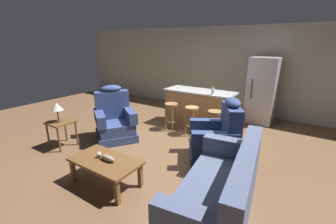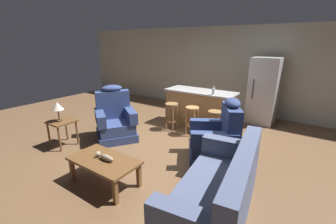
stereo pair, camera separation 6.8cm
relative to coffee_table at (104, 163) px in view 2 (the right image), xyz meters
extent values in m
plane|color=brown|center=(0.05, 1.79, -0.36)|extent=(12.00, 12.00, 0.00)
cube|color=#B2B2A3|center=(0.05, 4.91, 0.94)|extent=(12.00, 0.05, 2.60)
cube|color=brown|center=(0.00, 0.00, 0.04)|extent=(1.10, 0.60, 0.04)
cube|color=brown|center=(-0.49, -0.24, -0.17)|extent=(0.06, 0.06, 0.38)
cube|color=brown|center=(0.49, -0.24, -0.17)|extent=(0.06, 0.06, 0.38)
cube|color=brown|center=(-0.49, 0.24, -0.17)|extent=(0.06, 0.06, 0.38)
cube|color=brown|center=(0.49, 0.24, -0.17)|extent=(0.06, 0.06, 0.38)
cube|color=#4C3823|center=(0.06, 0.01, 0.06)|extent=(0.22, 0.07, 0.01)
ellipsoid|color=gray|center=(0.06, 0.01, 0.10)|extent=(0.28, 0.09, 0.09)
cone|color=gray|center=(-0.11, 0.01, 0.10)|extent=(0.06, 0.10, 0.10)
cube|color=#4C5675|center=(1.66, 0.34, -0.26)|extent=(1.09, 2.00, 0.20)
cube|color=#4C5675|center=(1.66, 0.34, -0.05)|extent=(1.09, 2.00, 0.22)
cube|color=#4C5675|center=(1.97, 0.38, 0.32)|extent=(0.46, 1.91, 0.52)
cube|color=#4C5675|center=(1.77, -0.50, 0.20)|extent=(0.86, 0.31, 0.28)
cube|color=#4C5675|center=(1.54, 1.18, 0.20)|extent=(0.86, 0.31, 0.28)
cube|color=navy|center=(-1.14, 1.31, -0.27)|extent=(1.17, 1.17, 0.18)
cube|color=navy|center=(-1.14, 1.31, -0.06)|extent=(1.09, 1.07, 0.24)
cube|color=navy|center=(-1.39, 1.48, 0.38)|extent=(0.63, 0.76, 0.64)
ellipsoid|color=navy|center=(-1.39, 1.48, 0.76)|extent=(0.48, 0.53, 0.16)
cube|color=navy|center=(-0.94, 1.57, 0.19)|extent=(0.76, 0.60, 0.26)
cube|color=navy|center=(-1.31, 1.02, 0.19)|extent=(0.76, 0.60, 0.26)
cube|color=navy|center=(1.07, 1.65, -0.27)|extent=(1.15, 1.15, 0.18)
cube|color=navy|center=(1.07, 1.65, -0.06)|extent=(1.07, 1.05, 0.24)
cube|color=navy|center=(1.33, 1.80, 0.38)|extent=(0.59, 0.77, 0.64)
ellipsoid|color=navy|center=(1.33, 1.80, 0.76)|extent=(0.46, 0.53, 0.16)
cube|color=navy|center=(1.21, 1.35, 0.19)|extent=(0.78, 0.55, 0.26)
cube|color=navy|center=(0.89, 1.92, 0.19)|extent=(0.78, 0.55, 0.26)
cube|color=brown|center=(-1.81, 0.42, 0.18)|extent=(0.48, 0.48, 0.04)
cylinder|color=brown|center=(-2.01, 0.22, -0.10)|extent=(0.04, 0.04, 0.52)
cylinder|color=brown|center=(-1.61, 0.22, -0.10)|extent=(0.04, 0.04, 0.52)
cylinder|color=brown|center=(-2.01, 0.62, -0.10)|extent=(0.04, 0.04, 0.52)
cylinder|color=brown|center=(-1.61, 0.62, -0.10)|extent=(0.04, 0.04, 0.52)
cylinder|color=#4C3823|center=(-1.80, 0.38, 0.21)|extent=(0.14, 0.14, 0.03)
cylinder|color=#4C3823|center=(-1.80, 0.38, 0.34)|extent=(0.02, 0.02, 0.22)
cone|color=#BCB29E|center=(-1.80, 0.38, 0.53)|extent=(0.24, 0.24, 0.16)
cube|color=#9E7042|center=(0.05, 3.14, 0.09)|extent=(1.71, 0.63, 0.91)
cube|color=#B2B2B2|center=(0.05, 3.14, 0.57)|extent=(1.80, 0.70, 0.04)
cylinder|color=olive|center=(-0.42, 2.51, 0.30)|extent=(0.32, 0.32, 0.04)
torus|color=olive|center=(-0.42, 2.51, -0.14)|extent=(0.23, 0.23, 0.02)
cylinder|color=olive|center=(-0.52, 2.41, -0.04)|extent=(0.04, 0.04, 0.64)
cylinder|color=olive|center=(-0.32, 2.41, -0.04)|extent=(0.04, 0.04, 0.64)
cylinder|color=olive|center=(-0.52, 2.61, -0.04)|extent=(0.04, 0.04, 0.64)
cylinder|color=olive|center=(-0.32, 2.61, -0.04)|extent=(0.04, 0.04, 0.64)
cylinder|color=#A87A47|center=(0.16, 2.51, 0.30)|extent=(0.32, 0.32, 0.04)
torus|color=#A87A47|center=(0.16, 2.51, -0.14)|extent=(0.23, 0.23, 0.02)
cylinder|color=#A87A47|center=(0.06, 2.41, -0.04)|extent=(0.04, 0.04, 0.64)
cylinder|color=#A87A47|center=(0.26, 2.41, -0.04)|extent=(0.04, 0.04, 0.64)
cylinder|color=#A87A47|center=(0.06, 2.61, -0.04)|extent=(0.04, 0.04, 0.64)
cylinder|color=#A87A47|center=(0.26, 2.61, -0.04)|extent=(0.04, 0.04, 0.64)
cylinder|color=olive|center=(0.74, 2.51, 0.30)|extent=(0.32, 0.32, 0.04)
torus|color=olive|center=(0.74, 2.51, -0.14)|extent=(0.23, 0.23, 0.02)
cylinder|color=olive|center=(0.64, 2.41, -0.04)|extent=(0.04, 0.04, 0.64)
cylinder|color=olive|center=(0.84, 2.41, -0.04)|extent=(0.04, 0.04, 0.64)
cylinder|color=olive|center=(0.64, 2.61, -0.04)|extent=(0.04, 0.04, 0.64)
cylinder|color=olive|center=(0.84, 2.61, -0.04)|extent=(0.04, 0.04, 0.64)
cube|color=#B7B7BC|center=(1.31, 4.34, 0.52)|extent=(0.70, 0.66, 1.76)
cylinder|color=#333338|center=(1.12, 3.99, 0.60)|extent=(0.02, 0.02, 0.50)
cylinder|color=silver|center=(0.50, 2.90, 0.66)|extent=(0.07, 0.07, 0.14)
cylinder|color=silver|center=(0.50, 2.90, 0.76)|extent=(0.03, 0.03, 0.06)
camera|label=1|loc=(2.48, -2.00, 1.77)|focal=24.00mm
camera|label=2|loc=(2.54, -1.96, 1.77)|focal=24.00mm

